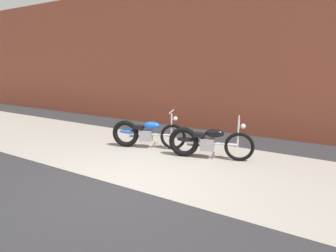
# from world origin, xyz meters

# --- Properties ---
(ground_plane) EXTENTS (80.00, 80.00, 0.00)m
(ground_plane) POSITION_xyz_m (0.00, 0.00, 0.00)
(ground_plane) COLOR #2D2D30
(sidewalk_slab) EXTENTS (36.00, 3.50, 0.01)m
(sidewalk_slab) POSITION_xyz_m (0.00, 1.75, 0.00)
(sidewalk_slab) COLOR #9E998E
(sidewalk_slab) RESTS_ON ground
(brick_building_wall) EXTENTS (36.00, 0.50, 4.89)m
(brick_building_wall) POSITION_xyz_m (0.00, 5.20, 2.44)
(brick_building_wall) COLOR brown
(brick_building_wall) RESTS_ON ground
(motorcycle_blue) EXTENTS (1.92, 0.89, 1.03)m
(motorcycle_blue) POSITION_xyz_m (-1.09, 2.17, 0.40)
(motorcycle_blue) COLOR black
(motorcycle_blue) RESTS_ON ground
(motorcycle_black) EXTENTS (1.96, 0.79, 1.03)m
(motorcycle_black) POSITION_xyz_m (0.64, 2.23, 0.40)
(motorcycle_black) COLOR black
(motorcycle_black) RESTS_ON ground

